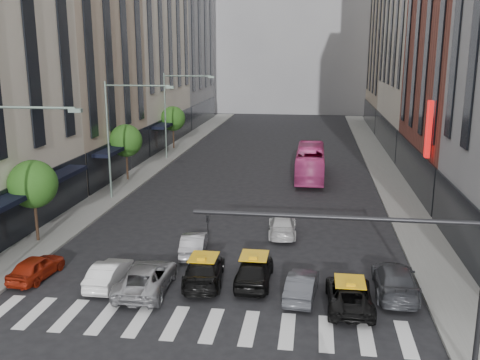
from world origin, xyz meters
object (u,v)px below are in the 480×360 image
at_px(car_white_front, 109,273).
at_px(bus, 310,162).
at_px(streetlamp_mid, 119,125).
at_px(car_red, 36,267).
at_px(taxi_center, 254,270).
at_px(taxi_left, 204,270).
at_px(streetlamp_far, 174,104).

relative_size(car_white_front, bus, 0.36).
relative_size(streetlamp_mid, car_red, 2.51).
bearing_deg(bus, taxi_center, 84.10).
bearing_deg(taxi_left, car_white_front, 4.94).
xyz_separation_m(car_red, bus, (13.57, 24.43, 0.83)).
relative_size(car_white_front, taxi_left, 0.80).
height_order(streetlamp_far, car_red, streetlamp_far).
xyz_separation_m(car_white_front, taxi_left, (4.60, 0.92, 0.06)).
relative_size(car_white_front, taxi_center, 0.87).
height_order(car_red, taxi_center, taxi_center).
bearing_deg(car_red, streetlamp_far, -83.13).
bearing_deg(car_red, car_white_front, -178.21).
bearing_deg(taxi_left, bus, -108.12).
xyz_separation_m(streetlamp_mid, bus, (14.41, 9.44, -4.46)).
distance_m(car_white_front, taxi_center, 7.19).
height_order(car_white_front, taxi_left, taxi_left).
relative_size(streetlamp_mid, streetlamp_far, 1.00).
height_order(car_white_front, bus, bus).
bearing_deg(streetlamp_far, taxi_left, -72.70).
distance_m(car_red, taxi_center, 11.14).
distance_m(streetlamp_mid, car_white_front, 16.84).
xyz_separation_m(taxi_left, taxi_center, (2.50, 0.24, 0.06)).
distance_m(streetlamp_far, car_red, 31.45).
bearing_deg(car_white_front, bus, -110.98).
bearing_deg(car_white_front, streetlamp_far, -80.96).
distance_m(car_white_front, bus, 26.47).
relative_size(taxi_center, bus, 0.41).
bearing_deg(bus, streetlamp_mid, 33.32).
bearing_deg(taxi_left, streetlamp_mid, -62.90).
xyz_separation_m(streetlamp_far, car_red, (0.84, -30.98, -5.29)).
bearing_deg(taxi_center, bus, -95.91).
relative_size(streetlamp_mid, bus, 0.87).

